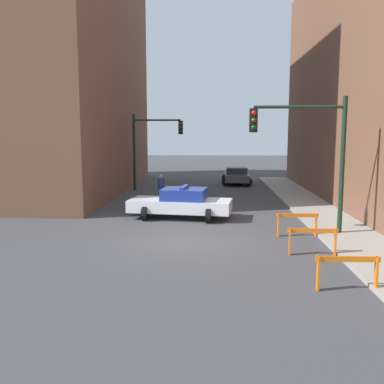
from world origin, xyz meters
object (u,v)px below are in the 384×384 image
(traffic_light_near, at_px, (312,144))
(traffic_light_far, at_px, (150,141))
(parked_car_near, at_px, (236,175))
(barrier_mid, at_px, (313,237))
(pedestrian_crossing, at_px, (161,189))
(barrier_back, at_px, (297,221))
(barrier_front, at_px, (347,267))
(police_car, at_px, (181,203))

(traffic_light_near, distance_m, traffic_light_far, 14.99)
(parked_car_near, xyz_separation_m, barrier_mid, (1.37, -19.50, -0.06))
(pedestrian_crossing, xyz_separation_m, barrier_back, (6.12, -7.30, -0.24))
(barrier_front, relative_size, barrier_mid, 1.00)
(parked_car_near, xyz_separation_m, barrier_back, (1.38, -16.92, -0.06))
(pedestrian_crossing, bearing_deg, parked_car_near, -123.29)
(parked_car_near, distance_m, pedestrian_crossing, 10.73)
(police_car, xyz_separation_m, parked_car_near, (3.32, 13.59, -0.05))
(pedestrian_crossing, height_order, barrier_front, pedestrian_crossing)
(police_car, distance_m, pedestrian_crossing, 4.21)
(parked_car_near, relative_size, barrier_back, 2.71)
(barrier_front, bearing_deg, traffic_light_near, 86.41)
(traffic_light_near, distance_m, barrier_back, 2.97)
(traffic_light_near, bearing_deg, barrier_mid, -100.35)
(parked_car_near, bearing_deg, traffic_light_near, -82.10)
(traffic_light_near, bearing_deg, pedestrian_crossing, 133.29)
(police_car, height_order, barrier_mid, police_car)
(police_car, xyz_separation_m, barrier_front, (4.83, -9.05, -0.11))
(barrier_front, relative_size, barrier_back, 1.00)
(pedestrian_crossing, bearing_deg, barrier_mid, 114.68)
(traffic_light_far, height_order, barrier_mid, traffic_light_far)
(traffic_light_near, xyz_separation_m, parked_car_near, (-1.89, 16.66, -2.86))
(barrier_front, height_order, barrier_mid, same)
(barrier_front, distance_m, barrier_mid, 3.14)
(traffic_light_far, height_order, pedestrian_crossing, traffic_light_far)
(police_car, xyz_separation_m, barrier_back, (4.70, -3.34, -0.11))
(traffic_light_near, distance_m, police_car, 6.67)
(pedestrian_crossing, bearing_deg, traffic_light_near, 126.23)
(traffic_light_far, xyz_separation_m, barrier_back, (7.52, -12.92, -2.78))
(police_car, bearing_deg, barrier_front, -144.18)
(barrier_front, bearing_deg, parked_car_near, 93.82)
(police_car, bearing_deg, traffic_light_near, -112.85)
(traffic_light_far, bearing_deg, barrier_back, -59.80)
(traffic_light_far, bearing_deg, barrier_mid, -64.14)
(barrier_mid, relative_size, barrier_back, 1.00)
(traffic_light_near, height_order, barrier_back, traffic_light_near)
(police_car, relative_size, barrier_mid, 3.07)
(traffic_light_far, xyz_separation_m, barrier_mid, (7.51, -15.50, -2.78))
(police_car, xyz_separation_m, pedestrian_crossing, (-1.42, 3.96, 0.14))
(barrier_mid, bearing_deg, barrier_front, -87.36)
(barrier_back, bearing_deg, barrier_mid, -90.19)
(barrier_mid, distance_m, barrier_back, 2.58)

